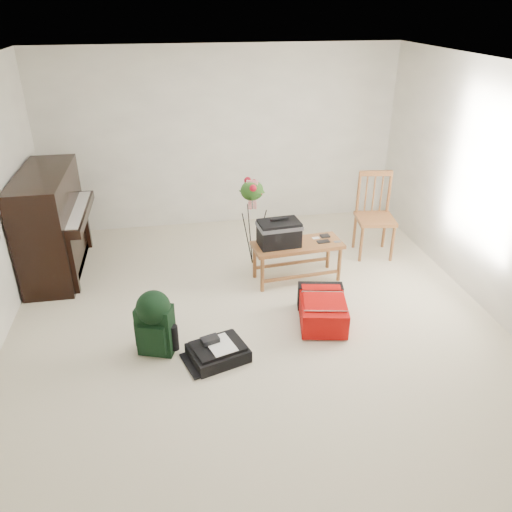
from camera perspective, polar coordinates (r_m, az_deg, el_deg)
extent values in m
cube|color=beige|center=(5.22, 0.02, -7.87)|extent=(5.00, 5.50, 0.01)
cube|color=white|center=(4.29, 0.02, 20.52)|extent=(5.00, 5.50, 0.01)
cube|color=beige|center=(7.20, -3.92, 13.18)|extent=(5.00, 0.04, 2.50)
cube|color=beige|center=(5.59, 26.30, 6.12)|extent=(0.04, 5.50, 2.50)
cube|color=black|center=(6.43, -22.37, 3.46)|extent=(0.55, 1.50, 1.25)
cube|color=black|center=(6.33, -19.90, 4.58)|extent=(0.28, 1.30, 0.10)
cube|color=white|center=(6.32, -19.97, 5.00)|extent=(0.22, 1.20, 0.02)
cube|color=black|center=(6.66, -21.09, -1.01)|extent=(0.45, 1.30, 0.10)
cube|color=brown|center=(5.83, 4.76, 1.25)|extent=(1.08, 0.51, 0.04)
cylinder|color=brown|center=(5.70, 0.48, -1.98)|extent=(0.05, 0.05, 0.43)
cylinder|color=brown|center=(6.00, -0.10, -0.42)|extent=(0.05, 0.05, 0.43)
cylinder|color=brown|center=(5.93, 9.51, -1.16)|extent=(0.05, 0.05, 0.43)
cylinder|color=brown|center=(6.21, 8.52, 0.30)|extent=(0.05, 0.05, 0.43)
cube|color=brown|center=(6.57, 13.46, 4.14)|extent=(0.53, 0.53, 0.04)
cylinder|color=brown|center=(6.44, 12.24, 1.21)|extent=(0.04, 0.04, 0.48)
cylinder|color=brown|center=(6.77, 11.04, 2.69)|extent=(0.04, 0.04, 0.48)
cylinder|color=brown|center=(6.59, 15.47, 1.46)|extent=(0.04, 0.04, 0.48)
cylinder|color=brown|center=(6.92, 14.14, 2.90)|extent=(0.04, 0.04, 0.48)
cube|color=brown|center=(6.56, 13.32, 9.19)|extent=(0.42, 0.10, 0.07)
cylinder|color=brown|center=(6.57, 11.45, 6.95)|extent=(0.04, 0.04, 0.58)
cylinder|color=brown|center=(6.72, 14.66, 7.07)|extent=(0.04, 0.04, 0.58)
cube|color=#C00908|center=(5.22, 7.59, -6.11)|extent=(0.58, 0.76, 0.26)
cube|color=black|center=(5.43, 6.79, -4.62)|extent=(0.50, 0.24, 0.28)
cube|color=#C00908|center=(5.11, 7.85, -5.09)|extent=(0.48, 0.46, 0.02)
cube|color=silver|center=(4.95, 8.52, -6.23)|extent=(0.42, 0.09, 0.01)
cube|color=black|center=(4.77, -4.36, -10.99)|extent=(0.61, 0.54, 0.12)
cube|color=black|center=(4.72, -4.39, -10.26)|extent=(0.53, 0.47, 0.03)
cube|color=white|center=(4.69, -4.12, -10.14)|extent=(0.31, 0.36, 0.01)
cube|color=black|center=(4.73, -5.11, -9.38)|extent=(0.19, 0.15, 0.05)
cube|color=black|center=(4.82, -11.38, -8.25)|extent=(0.38, 0.30, 0.50)
cube|color=black|center=(4.74, -11.35, -9.36)|extent=(0.27, 0.14, 0.29)
sphere|color=black|center=(4.68, -11.66, -5.78)|extent=(0.32, 0.32, 0.32)
cube|color=black|center=(4.92, -12.28, -7.63)|extent=(0.05, 0.05, 0.44)
cube|color=black|center=(4.91, -10.47, -7.49)|extent=(0.05, 0.05, 0.44)
cylinder|color=black|center=(6.01, -0.46, 6.70)|extent=(0.01, 0.01, 0.30)
ellipsoid|color=#29541A|center=(5.98, -0.46, 7.50)|extent=(0.28, 0.20, 0.26)
cube|color=red|center=(5.94, -0.43, 8.24)|extent=(0.14, 0.09, 0.08)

